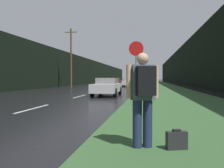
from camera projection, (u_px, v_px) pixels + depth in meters
grass_verge at (159, 86)px, 40.97m from camera, size 6.00×240.00×0.02m
lane_stripe_b at (33, 108)px, 10.31m from camera, size 0.12×3.00×0.01m
lane_stripe_c at (80, 96)px, 17.22m from camera, size 0.12×3.00×0.01m
lane_stripe_d at (100, 91)px, 24.14m from camera, size 0.12×3.00×0.01m
lane_stripe_e at (111, 88)px, 31.05m from camera, size 0.12×3.00×0.01m
lane_stripe_f at (118, 86)px, 37.96m from camera, size 0.12×3.00×0.01m
treeline_far_side at (83, 71)px, 53.30m from camera, size 2.00×140.00×5.76m
treeline_near_side at (186, 65)px, 49.82m from camera, size 2.00×140.00×8.08m
utility_pole_far at (71, 57)px, 33.18m from camera, size 1.80×0.24×8.26m
stop_sign at (136, 66)px, 11.49m from camera, size 0.71×0.07×3.11m
hitchhiker_with_backpack at (143, 94)px, 4.41m from camera, size 0.60×0.51×1.80m
suitcase at (177, 141)px, 4.33m from camera, size 0.40×0.24×0.39m
car_passing_near at (107, 87)px, 17.96m from camera, size 1.83×4.48×1.35m
car_passing_far at (129, 82)px, 37.27m from camera, size 1.92×4.51×1.33m
car_oncoming at (116, 81)px, 49.31m from camera, size 1.97×4.57×1.45m
delivery_truck at (131, 77)px, 90.34m from camera, size 2.50×8.79×3.22m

